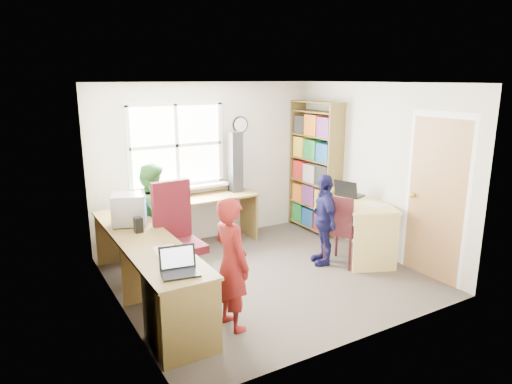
% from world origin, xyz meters
% --- Properties ---
extents(room, '(3.64, 3.44, 2.44)m').
position_xyz_m(room, '(0.01, 0.10, 1.22)').
color(room, '#3E3731').
rests_on(room, ground).
extents(l_desk, '(2.38, 2.95, 0.75)m').
position_xyz_m(l_desk, '(-1.31, -0.28, 0.46)').
color(l_desk, brown).
rests_on(l_desk, ground).
extents(right_desk, '(1.13, 1.52, 0.79)m').
position_xyz_m(right_desk, '(1.55, 0.01, 0.58)').
color(right_desk, '#E1C570').
rests_on(right_desk, ground).
extents(bookshelf, '(0.30, 1.02, 2.10)m').
position_xyz_m(bookshelf, '(1.65, 1.19, 1.00)').
color(bookshelf, brown).
rests_on(bookshelf, ground).
extents(swivel_chair, '(0.63, 0.63, 1.28)m').
position_xyz_m(swivel_chair, '(-1.06, 0.28, 0.55)').
color(swivel_chair, black).
rests_on(swivel_chair, ground).
extents(wooden_chair, '(0.56, 0.56, 0.97)m').
position_xyz_m(wooden_chair, '(1.05, -0.20, 0.53)').
color(wooden_chair, '#3B1316').
rests_on(wooden_chair, ground).
extents(crt_monitor, '(0.47, 0.45, 0.38)m').
position_xyz_m(crt_monitor, '(-1.51, 0.66, 0.94)').
color(crt_monitor, gray).
rests_on(crt_monitor, l_desk).
extents(laptop_left, '(0.38, 0.33, 0.23)m').
position_xyz_m(laptop_left, '(-1.50, -0.94, 0.80)').
color(laptop_left, black).
rests_on(laptop_left, l_desk).
extents(laptop_right, '(0.40, 0.44, 0.25)m').
position_xyz_m(laptop_right, '(1.52, 0.23, 0.85)').
color(laptop_right, black).
rests_on(laptop_right, right_desk).
extents(speaker_a, '(0.09, 0.09, 0.18)m').
position_xyz_m(speaker_a, '(-1.50, 0.33, 0.84)').
color(speaker_a, black).
rests_on(speaker_a, l_desk).
extents(speaker_b, '(0.12, 0.12, 0.19)m').
position_xyz_m(speaker_b, '(-1.50, 0.82, 0.85)').
color(speaker_b, black).
rests_on(speaker_b, l_desk).
extents(cd_tower, '(0.19, 0.17, 0.92)m').
position_xyz_m(cd_tower, '(0.36, 1.50, 1.21)').
color(cd_tower, black).
rests_on(cd_tower, l_desk).
extents(game_box, '(0.33, 0.33, 0.06)m').
position_xyz_m(game_box, '(1.56, 0.54, 0.82)').
color(game_box, red).
rests_on(game_box, right_desk).
extents(paper_a, '(0.25, 0.34, 0.00)m').
position_xyz_m(paper_a, '(-1.42, -0.38, 0.75)').
color(paper_a, beige).
rests_on(paper_a, l_desk).
extents(paper_b, '(0.23, 0.31, 0.00)m').
position_xyz_m(paper_b, '(1.57, -0.28, 0.80)').
color(paper_b, beige).
rests_on(paper_b, right_desk).
extents(potted_plant, '(0.18, 0.16, 0.31)m').
position_xyz_m(potted_plant, '(-0.65, 1.44, 0.90)').
color(potted_plant, '#2E6C2B').
rests_on(potted_plant, l_desk).
extents(person_red, '(0.37, 0.52, 1.36)m').
position_xyz_m(person_red, '(-0.93, -0.86, 0.68)').
color(person_red, maroon).
rests_on(person_red, ground).
extents(person_green, '(0.80, 0.85, 1.39)m').
position_xyz_m(person_green, '(-1.09, 1.01, 0.70)').
color(person_green, '#357C31').
rests_on(person_green, ground).
extents(person_navy, '(0.53, 0.78, 1.23)m').
position_xyz_m(person_navy, '(0.90, -0.02, 0.62)').
color(person_navy, '#14143F').
rests_on(person_navy, ground).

